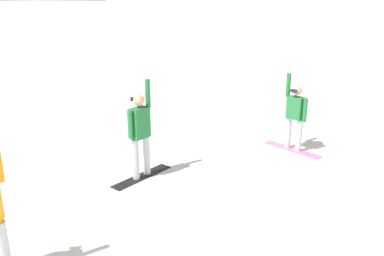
% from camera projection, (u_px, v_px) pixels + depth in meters
% --- Properties ---
extents(snowboarder_midground, '(0.67, 1.55, 2.10)m').
position_uv_depth(snowboarder_midground, '(140.00, 133.00, 8.32)').
color(snowboarder_midground, black).
rests_on(snowboarder_midground, ground_plane).
extents(snowboarder_background, '(1.55, 0.88, 1.94)m').
position_uv_depth(snowboarder_background, '(295.00, 116.00, 9.89)').
color(snowboarder_background, pink).
rests_on(snowboarder_background, ground_plane).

